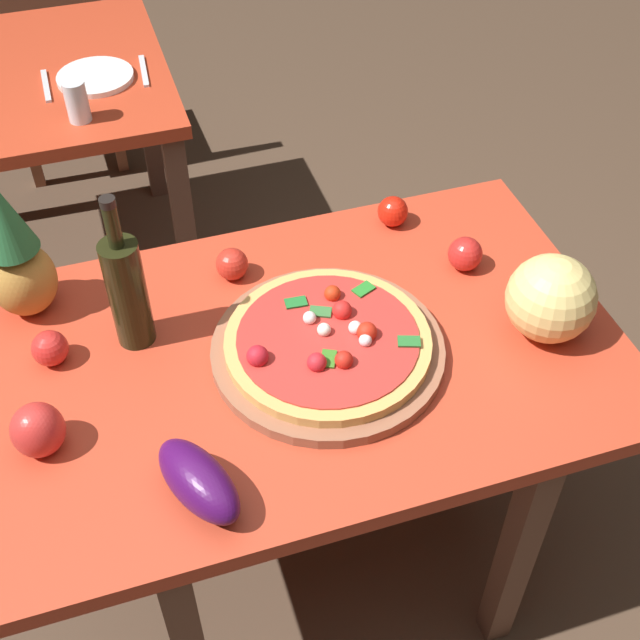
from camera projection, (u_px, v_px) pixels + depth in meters
name	position (u px, v px, depth m)	size (l,w,h in m)	color
ground_plane	(311.00, 544.00, 2.21)	(10.00, 10.00, 0.00)	#4C3828
display_table	(309.00, 380.00, 1.75)	(1.25, 0.81, 0.76)	brown
background_table	(33.00, 111.00, 2.54)	(0.82, 0.85, 0.76)	brown
dining_chair	(53.00, 54.00, 3.10)	(0.41, 0.41, 0.85)	#955A40
pizza_board	(328.00, 350.00, 1.66)	(0.46, 0.46, 0.03)	#955A40
pizza	(328.00, 341.00, 1.64)	(0.41, 0.41, 0.06)	#E5A456
wine_bottle	(127.00, 290.00, 1.61)	(0.08, 0.08, 0.35)	black
pineapple_left	(15.00, 255.00, 1.66)	(0.14, 0.14, 0.33)	#C08639
melon	(551.00, 299.00, 1.65)	(0.18, 0.18, 0.18)	#E7CB76
bell_pepper	(38.00, 430.00, 1.48)	(0.10, 0.10, 0.10)	red
eggplant	(199.00, 481.00, 1.41)	(0.20, 0.09, 0.09)	#400E4C
tomato_near_board	(393.00, 211.00, 1.94)	(0.07, 0.07, 0.07)	red
tomato_at_corner	(465.00, 254.00, 1.83)	(0.08, 0.08, 0.08)	red
tomato_by_bottle	(232.00, 264.00, 1.81)	(0.07, 0.07, 0.07)	red
tomato_beside_pepper	(50.00, 348.00, 1.63)	(0.07, 0.07, 0.07)	red
drinking_glass_water	(77.00, 101.00, 2.24)	(0.06, 0.06, 0.11)	silver
dinner_plate	(95.00, 77.00, 2.42)	(0.22, 0.22, 0.02)	white
fork_utensil	(46.00, 86.00, 2.40)	(0.02, 0.18, 0.01)	silver
knife_utensil	(144.00, 71.00, 2.46)	(0.02, 0.18, 0.01)	silver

